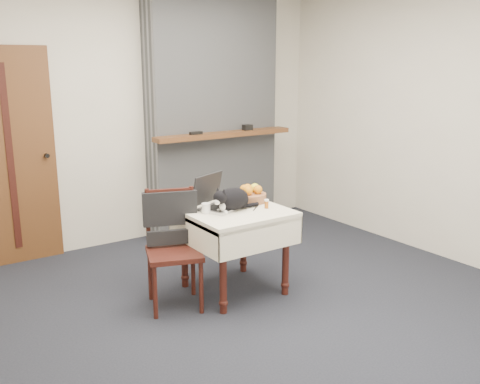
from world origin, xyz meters
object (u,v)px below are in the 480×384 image
at_px(laptop, 216,200).
at_px(pill_bottle, 267,204).
at_px(side_table, 234,223).
at_px(cat, 233,199).
at_px(cream_jar, 206,208).
at_px(fruit_basket, 251,195).
at_px(door, 10,158).
at_px(chair, 172,231).

relative_size(laptop, pill_bottle, 6.11).
distance_m(side_table, cat, 0.21).
xyz_separation_m(cream_jar, fruit_basket, (0.49, 0.09, 0.02)).
relative_size(door, side_table, 2.56).
bearing_deg(fruit_basket, chair, -178.56).
bearing_deg(cream_jar, laptop, 32.46).
distance_m(cream_jar, chair, 0.32).
bearing_deg(cream_jar, side_table, -6.51).
xyz_separation_m(door, pill_bottle, (1.55, -1.83, -0.26)).
bearing_deg(cream_jar, fruit_basket, 10.36).
bearing_deg(side_table, cream_jar, 173.49).
distance_m(door, cat, 2.17).
xyz_separation_m(side_table, chair, (-0.51, 0.10, -0.01)).
bearing_deg(pill_bottle, laptop, 142.60).
bearing_deg(cat, fruit_basket, 9.58).
height_order(laptop, cream_jar, laptop).
height_order(side_table, cat, cat).
relative_size(side_table, cream_jar, 9.84).
bearing_deg(laptop, side_table, -76.44).
height_order(door, laptop, door).
height_order(side_table, chair, chair).
relative_size(side_table, fruit_basket, 3.04).
relative_size(door, fruit_basket, 7.79).
bearing_deg(side_table, pill_bottle, -28.09).
distance_m(door, pill_bottle, 2.42).
distance_m(door, side_table, 2.20).
bearing_deg(fruit_basket, cream_jar, -169.64).
relative_size(door, cat, 4.47).
bearing_deg(laptop, door, 104.79).
bearing_deg(door, cream_jar, -57.34).
distance_m(laptop, pill_bottle, 0.41).
height_order(side_table, laptop, laptop).
height_order(pill_bottle, chair, chair).
relative_size(cream_jar, chair, 0.09).
bearing_deg(laptop, chair, 160.43).
bearing_deg(fruit_basket, cat, -153.29).
bearing_deg(cream_jar, pill_bottle, -17.70).
relative_size(side_table, laptop, 1.70).
relative_size(cat, fruit_basket, 1.74).
bearing_deg(chair, side_table, 8.39).
height_order(side_table, fruit_basket, fruit_basket).
distance_m(side_table, pill_bottle, 0.30).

